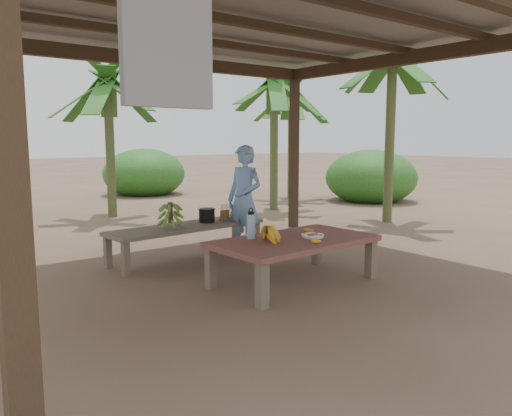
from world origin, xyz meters
TOP-DOWN VIEW (x-y plane):
  - ground at (0.00, 0.00)m, footprint 80.00×80.00m
  - pavilion at (-0.01, -0.01)m, footprint 6.60×5.60m
  - work_table at (0.39, -0.40)m, footprint 1.84×1.07m
  - bench at (0.05, 1.34)m, footprint 2.24×0.78m
  - ripe_banana_bunch at (0.04, -0.35)m, footprint 0.36×0.33m
  - plate at (0.61, -0.47)m, footprint 0.25×0.25m
  - loose_banana_front at (0.41, -0.74)m, footprint 0.15×0.06m
  - loose_banana_side at (0.78, -0.23)m, footprint 0.08×0.16m
  - water_flask at (0.03, -0.10)m, footprint 0.09×0.09m
  - green_banana_stalk at (-0.21, 1.32)m, footprint 0.33×0.33m
  - cooking_pot at (0.37, 1.37)m, footprint 0.22×0.22m
  - skewer_rack at (0.65, 1.34)m, footprint 0.19×0.09m
  - woman at (0.82, 1.11)m, footprint 0.49×0.62m
  - banana_plant_ne at (3.91, 4.21)m, footprint 1.80×1.80m
  - banana_plant_n at (0.63, 5.45)m, footprint 1.80×1.80m
  - banana_plant_e at (4.61, 1.61)m, footprint 1.80×1.80m
  - banana_plant_far at (5.63, 5.58)m, footprint 1.80×1.80m

SIDE VIEW (x-z plane):
  - ground at x=0.00m, z-range 0.00..0.00m
  - bench at x=0.05m, z-range 0.17..0.62m
  - work_table at x=0.39m, z-range 0.18..0.68m
  - plate at x=0.61m, z-range 0.50..0.54m
  - loose_banana_front at x=0.41m, z-range 0.50..0.54m
  - loose_banana_side at x=0.78m, z-range 0.50..0.54m
  - cooking_pot at x=0.37m, z-range 0.45..0.63m
  - skewer_rack at x=0.65m, z-range 0.45..0.69m
  - ripe_banana_bunch at x=0.04m, z-range 0.50..0.69m
  - green_banana_stalk at x=-0.21m, z-range 0.45..0.80m
  - water_flask at x=0.03m, z-range 0.47..0.81m
  - woman at x=0.82m, z-range 0.00..1.51m
  - banana_plant_n at x=0.63m, z-range 1.01..3.99m
  - banana_plant_far at x=5.63m, z-range 1.05..4.12m
  - banana_plant_ne at x=3.91m, z-range 1.07..4.18m
  - pavilion at x=-0.01m, z-range 1.30..4.25m
  - banana_plant_e at x=4.61m, z-range 1.22..4.64m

